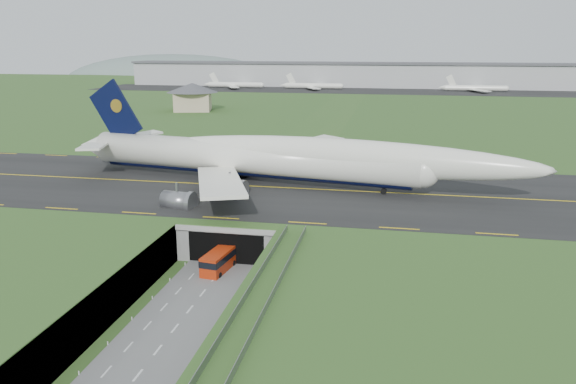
# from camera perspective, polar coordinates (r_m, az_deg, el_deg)

# --- Properties ---
(ground) EXTENTS (900.00, 900.00, 0.00)m
(ground) POSITION_cam_1_polar(r_m,az_deg,el_deg) (81.13, -7.93, -9.37)
(ground) COLOR #2D5421
(ground) RESTS_ON ground
(airfield_deck) EXTENTS (800.00, 800.00, 6.00)m
(airfield_deck) POSITION_cam_1_polar(r_m,az_deg,el_deg) (79.96, -8.01, -7.41)
(airfield_deck) COLOR gray
(airfield_deck) RESTS_ON ground
(trench_road) EXTENTS (12.00, 75.00, 0.20)m
(trench_road) POSITION_cam_1_polar(r_m,az_deg,el_deg) (74.73, -9.80, -11.58)
(trench_road) COLOR slate
(trench_road) RESTS_ON ground
(taxiway) EXTENTS (800.00, 44.00, 0.18)m
(taxiway) POSITION_cam_1_polar(r_m,az_deg,el_deg) (109.16, -2.53, 0.51)
(taxiway) COLOR black
(taxiway) RESTS_ON airfield_deck
(tunnel_portal) EXTENTS (17.00, 22.30, 6.00)m
(tunnel_portal) POSITION_cam_1_polar(r_m,az_deg,el_deg) (94.80, -4.78, -3.50)
(tunnel_portal) COLOR gray
(tunnel_portal) RESTS_ON ground
(guideway) EXTENTS (3.00, 53.00, 7.05)m
(guideway) POSITION_cam_1_polar(r_m,az_deg,el_deg) (59.43, -3.82, -13.03)
(guideway) COLOR #A8A8A3
(guideway) RESTS_ON ground
(jumbo_jet) EXTENTS (96.42, 61.11, 20.49)m
(jumbo_jet) POSITION_cam_1_polar(r_m,az_deg,el_deg) (109.31, -0.83, 3.46)
(jumbo_jet) COLOR white
(jumbo_jet) RESTS_ON ground
(shuttle_tram) EXTENTS (3.83, 7.76, 3.04)m
(shuttle_tram) POSITION_cam_1_polar(r_m,az_deg,el_deg) (85.02, -7.05, -6.96)
(shuttle_tram) COLOR #B52A0C
(shuttle_tram) RESTS_ON ground
(service_building) EXTENTS (25.51, 25.51, 11.47)m
(service_building) POSITION_cam_1_polar(r_m,az_deg,el_deg) (238.64, -9.67, 9.75)
(service_building) COLOR #C5AF8E
(service_building) RESTS_ON ground
(cargo_terminal) EXTENTS (320.00, 67.00, 15.60)m
(cargo_terminal) POSITION_cam_1_polar(r_m,az_deg,el_deg) (370.60, 7.19, 11.76)
(cargo_terminal) COLOR #B2B2B2
(cargo_terminal) RESTS_ON ground
(distant_hills) EXTENTS (700.00, 91.00, 60.00)m
(distant_hills) POSITION_cam_1_polar(r_m,az_deg,el_deg) (502.80, 15.63, 10.07)
(distant_hills) COLOR slate
(distant_hills) RESTS_ON ground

